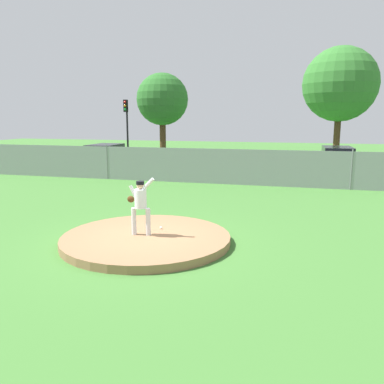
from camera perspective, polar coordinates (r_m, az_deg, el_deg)
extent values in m
plane|color=#427A33|center=(16.36, 1.20, -1.04)|extent=(80.00, 80.00, 0.00)
cube|color=#2B2B2D|center=(24.58, 6.02, 2.84)|extent=(44.00, 7.00, 0.01)
cylinder|color=#99704C|center=(10.79, -6.61, -6.72)|extent=(4.52, 4.52, 0.21)
cylinder|color=silver|center=(10.76, -8.36, -4.18)|extent=(0.13, 0.13, 0.74)
cylinder|color=silver|center=(10.65, -6.34, -4.29)|extent=(0.13, 0.13, 0.74)
cylinder|color=silver|center=(10.56, -7.43, -0.96)|extent=(0.32, 0.32, 0.51)
cylinder|color=silver|center=(10.43, -6.57, 0.93)|extent=(0.44, 0.13, 0.43)
cylinder|color=silver|center=(10.61, -8.35, -0.22)|extent=(0.29, 0.12, 0.46)
ellipsoid|color=#4C2D14|center=(10.73, -8.80, -1.03)|extent=(0.20, 0.12, 0.18)
sphere|color=tan|center=(10.50, -7.48, 0.94)|extent=(0.20, 0.20, 0.20)
cylinder|color=black|center=(10.49, -7.49, 1.32)|extent=(0.21, 0.21, 0.09)
sphere|color=white|center=(11.28, -4.49, -5.15)|extent=(0.07, 0.07, 0.07)
cube|color=gray|center=(20.07, 3.98, 3.69)|extent=(31.23, 0.03, 1.79)
cylinder|color=slate|center=(22.14, -12.12, 4.25)|extent=(0.07, 0.07, 1.89)
cylinder|color=slate|center=(19.83, 22.00, 3.00)|extent=(0.07, 0.07, 1.89)
cube|color=tan|center=(26.80, -12.35, 4.68)|extent=(1.94, 4.79, 0.65)
cube|color=black|center=(26.74, -12.40, 6.05)|extent=(1.75, 2.65, 0.63)
cylinder|color=black|center=(28.15, -11.01, 4.33)|extent=(1.90, 0.69, 0.64)
cylinder|color=black|center=(25.53, -13.77, 3.60)|extent=(1.90, 0.69, 0.64)
cube|color=slate|center=(24.77, 20.11, 3.80)|extent=(1.86, 4.70, 0.64)
cube|color=black|center=(24.71, 20.21, 5.33)|extent=(1.67, 2.60, 0.69)
cylinder|color=black|center=(26.23, 19.73, 3.46)|extent=(1.82, 0.69, 0.64)
cylinder|color=black|center=(23.38, 20.43, 2.61)|extent=(1.82, 0.69, 0.64)
cone|color=orange|center=(22.83, 11.84, 2.78)|extent=(0.32, 0.32, 0.55)
cube|color=black|center=(22.87, 11.81, 2.13)|extent=(0.40, 0.40, 0.03)
cylinder|color=black|center=(30.79, -9.28, 8.65)|extent=(0.14, 0.14, 4.65)
cube|color=black|center=(30.62, -9.53, 12.14)|extent=(0.28, 0.24, 0.90)
sphere|color=red|center=(30.52, -9.64, 12.65)|extent=(0.18, 0.18, 0.18)
sphere|color=orange|center=(30.51, -9.62, 12.14)|extent=(0.18, 0.18, 0.18)
sphere|color=green|center=(30.51, -9.61, 11.64)|extent=(0.18, 0.18, 0.18)
cylinder|color=#4C331E|center=(33.01, -4.22, 7.74)|extent=(0.51, 0.51, 3.33)
sphere|color=#2C6C28|center=(33.00, -4.30, 13.18)|extent=(4.19, 4.19, 4.19)
cylinder|color=#4C331E|center=(34.58, 20.13, 7.72)|extent=(0.52, 0.52, 3.88)
sphere|color=#33772D|center=(34.65, 20.56, 14.33)|extent=(5.89, 5.89, 5.89)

